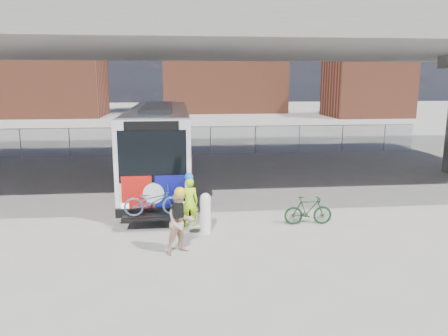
{
  "coord_description": "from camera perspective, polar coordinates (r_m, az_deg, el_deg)",
  "views": [
    {
      "loc": [
        -1.17,
        -16.42,
        4.82
      ],
      "look_at": [
        0.54,
        -0.6,
        1.6
      ],
      "focal_mm": 35.0,
      "sensor_mm": 36.0,
      "label": 1
    }
  ],
  "objects": [
    {
      "name": "overpass",
      "position": [
        20.53,
        -2.99,
        16.24
      ],
      "size": [
        40.0,
        16.0,
        7.95
      ],
      "color": "#605E59",
      "rests_on": "ground"
    },
    {
      "name": "bike_parked",
      "position": [
        15.08,
        10.93,
        -5.47
      ],
      "size": [
        1.65,
        0.55,
        0.98
      ],
      "primitive_type": "imported",
      "rotation": [
        0.0,
        0.0,
        1.52
      ],
      "color": "#123918",
      "rests_on": "ground"
    },
    {
      "name": "bollard",
      "position": [
        13.96,
        -2.44,
        -5.72
      ],
      "size": [
        0.34,
        0.34,
        1.32
      ],
      "color": "white",
      "rests_on": "ground"
    },
    {
      "name": "smokestack",
      "position": [
        73.42,
        6.07,
        17.38
      ],
      "size": [
        2.2,
        2.2,
        25.0
      ],
      "primitive_type": "cylinder",
      "color": "brown",
      "rests_on": "ground"
    },
    {
      "name": "bus",
      "position": [
        20.54,
        -8.44,
        3.72
      ],
      "size": [
        2.67,
        12.91,
        3.69
      ],
      "color": "silver",
      "rests_on": "ground"
    },
    {
      "name": "cyclist_hivis",
      "position": [
        14.58,
        -4.56,
        -4.27
      ],
      "size": [
        0.65,
        0.46,
        1.83
      ],
      "rotation": [
        0.0,
        0.0,
        3.25
      ],
      "color": "#B7FF1A",
      "rests_on": "ground"
    },
    {
      "name": "chainlink_fence",
      "position": [
        28.65,
        -3.79,
        4.6
      ],
      "size": [
        30.0,
        0.06,
        30.0
      ],
      "color": "gray",
      "rests_on": "ground"
    },
    {
      "name": "cyclist_tan",
      "position": [
        12.38,
        -5.71,
        -7.04
      ],
      "size": [
        1.06,
        0.97,
        1.92
      ],
      "rotation": [
        0.0,
        0.0,
        0.46
      ],
      "color": "tan",
      "rests_on": "ground"
    },
    {
      "name": "brick_buildings",
      "position": [
        64.7,
        -4.12,
        11.94
      ],
      "size": [
        54.0,
        22.0,
        12.0
      ],
      "color": "brown",
      "rests_on": "ground"
    },
    {
      "name": "ground",
      "position": [
        17.16,
        -2.01,
        -4.89
      ],
      "size": [
        160.0,
        160.0,
        0.0
      ],
      "primitive_type": "plane",
      "color": "#9E9991",
      "rests_on": "ground"
    }
  ]
}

